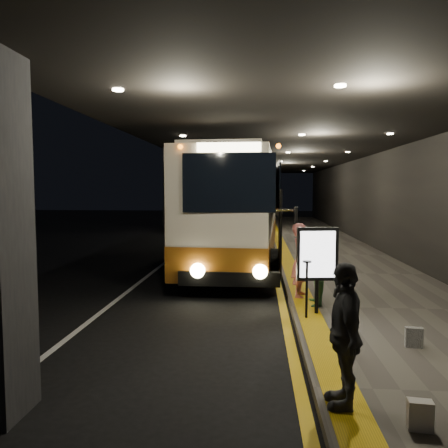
{
  "coord_description": "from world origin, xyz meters",
  "views": [
    {
      "loc": [
        1.76,
        -12.97,
        2.78
      ],
      "look_at": [
        0.67,
        0.75,
        1.7
      ],
      "focal_mm": 35.0,
      "sensor_mm": 36.0,
      "label": 1
    }
  ],
  "objects_px": {
    "passenger_waiting_green": "(314,272)",
    "bag_polka": "(414,337)",
    "coach_main": "(240,213)",
    "stanchion_post": "(307,290)",
    "coach_second": "(250,205)",
    "passenger_boarding": "(301,260)",
    "info_sign": "(317,256)",
    "bag_plain": "(420,415)",
    "passenger_waiting_grey": "(344,335)"
  },
  "relations": [
    {
      "from": "passenger_waiting_green",
      "to": "bag_polka",
      "type": "bearing_deg",
      "value": 31.92
    },
    {
      "from": "coach_main",
      "to": "stanchion_post",
      "type": "distance_m",
      "value": 8.24
    },
    {
      "from": "passenger_waiting_green",
      "to": "stanchion_post",
      "type": "bearing_deg",
      "value": -10.28
    },
    {
      "from": "coach_second",
      "to": "passenger_boarding",
      "type": "height_order",
      "value": "coach_second"
    },
    {
      "from": "coach_second",
      "to": "bag_polka",
      "type": "bearing_deg",
      "value": -85.12
    },
    {
      "from": "coach_main",
      "to": "passenger_waiting_green",
      "type": "height_order",
      "value": "coach_main"
    },
    {
      "from": "info_sign",
      "to": "stanchion_post",
      "type": "bearing_deg",
      "value": -133.91
    },
    {
      "from": "info_sign",
      "to": "bag_plain",
      "type": "bearing_deg",
      "value": -90.63
    },
    {
      "from": "bag_polka",
      "to": "stanchion_post",
      "type": "height_order",
      "value": "stanchion_post"
    },
    {
      "from": "passenger_waiting_grey",
      "to": "info_sign",
      "type": "bearing_deg",
      "value": 178.02
    },
    {
      "from": "passenger_waiting_grey",
      "to": "stanchion_post",
      "type": "height_order",
      "value": "passenger_waiting_grey"
    },
    {
      "from": "info_sign",
      "to": "bag_polka",
      "type": "bearing_deg",
      "value": -61.47
    },
    {
      "from": "passenger_boarding",
      "to": "bag_polka",
      "type": "distance_m",
      "value": 3.78
    },
    {
      "from": "bag_polka",
      "to": "stanchion_post",
      "type": "relative_size",
      "value": 0.29
    },
    {
      "from": "passenger_waiting_green",
      "to": "stanchion_post",
      "type": "distance_m",
      "value": 1.08
    },
    {
      "from": "coach_second",
      "to": "passenger_boarding",
      "type": "xyz_separation_m",
      "value": [
        1.69,
        -21.92,
        -0.62
      ]
    },
    {
      "from": "stanchion_post",
      "to": "coach_main",
      "type": "bearing_deg",
      "value": 102.16
    },
    {
      "from": "bag_polka",
      "to": "coach_second",
      "type": "bearing_deg",
      "value": 97.33
    },
    {
      "from": "coach_second",
      "to": "bag_plain",
      "type": "distance_m",
      "value": 28.02
    },
    {
      "from": "coach_main",
      "to": "bag_plain",
      "type": "xyz_separation_m",
      "value": [
        2.51,
        -12.1,
        -1.57
      ]
    },
    {
      "from": "passenger_waiting_green",
      "to": "stanchion_post",
      "type": "height_order",
      "value": "passenger_waiting_green"
    },
    {
      "from": "coach_second",
      "to": "stanchion_post",
      "type": "relative_size",
      "value": 9.55
    },
    {
      "from": "passenger_boarding",
      "to": "passenger_waiting_grey",
      "type": "distance_m",
      "value": 5.47
    },
    {
      "from": "coach_main",
      "to": "passenger_boarding",
      "type": "xyz_separation_m",
      "value": [
        1.77,
        -6.15,
        -0.83
      ]
    },
    {
      "from": "passenger_waiting_green",
      "to": "passenger_waiting_grey",
      "type": "distance_m",
      "value": 4.68
    },
    {
      "from": "passenger_boarding",
      "to": "bag_polka",
      "type": "height_order",
      "value": "passenger_boarding"
    },
    {
      "from": "passenger_waiting_green",
      "to": "coach_second",
      "type": "bearing_deg",
      "value": -170.98
    },
    {
      "from": "passenger_waiting_grey",
      "to": "bag_polka",
      "type": "bearing_deg",
      "value": 144.36
    },
    {
      "from": "passenger_boarding",
      "to": "passenger_waiting_green",
      "type": "xyz_separation_m",
      "value": [
        0.22,
        -0.79,
        -0.13
      ]
    },
    {
      "from": "coach_main",
      "to": "bag_polka",
      "type": "xyz_separation_m",
      "value": [
        3.33,
        -9.51,
        -1.57
      ]
    },
    {
      "from": "coach_main",
      "to": "passenger_boarding",
      "type": "relative_size",
      "value": 7.01
    },
    {
      "from": "coach_main",
      "to": "coach_second",
      "type": "relative_size",
      "value": 1.13
    },
    {
      "from": "coach_main",
      "to": "passenger_waiting_grey",
      "type": "distance_m",
      "value": 11.79
    },
    {
      "from": "coach_main",
      "to": "stanchion_post",
      "type": "xyz_separation_m",
      "value": [
        1.72,
        -7.98,
        -1.15
      ]
    },
    {
      "from": "stanchion_post",
      "to": "coach_second",
      "type": "bearing_deg",
      "value": 93.94
    },
    {
      "from": "coach_main",
      "to": "stanchion_post",
      "type": "bearing_deg",
      "value": -74.83
    },
    {
      "from": "passenger_boarding",
      "to": "stanchion_post",
      "type": "relative_size",
      "value": 1.55
    },
    {
      "from": "coach_main",
      "to": "passenger_waiting_grey",
      "type": "bearing_deg",
      "value": -78.34
    },
    {
      "from": "coach_second",
      "to": "passenger_waiting_green",
      "type": "distance_m",
      "value": 22.81
    },
    {
      "from": "passenger_boarding",
      "to": "stanchion_post",
      "type": "xyz_separation_m",
      "value": [
        -0.05,
        -1.82,
        -0.32
      ]
    },
    {
      "from": "passenger_waiting_grey",
      "to": "coach_main",
      "type": "bearing_deg",
      "value": -170.45
    },
    {
      "from": "passenger_boarding",
      "to": "passenger_waiting_green",
      "type": "relative_size",
      "value": 1.17
    },
    {
      "from": "passenger_boarding",
      "to": "bag_polka",
      "type": "relative_size",
      "value": 5.4
    },
    {
      "from": "bag_polka",
      "to": "info_sign",
      "type": "height_order",
      "value": "info_sign"
    },
    {
      "from": "coach_main",
      "to": "passenger_waiting_green",
      "type": "distance_m",
      "value": 7.29
    },
    {
      "from": "stanchion_post",
      "to": "bag_plain",
      "type": "bearing_deg",
      "value": -79.17
    },
    {
      "from": "passenger_boarding",
      "to": "info_sign",
      "type": "bearing_deg",
      "value": -157.45
    },
    {
      "from": "coach_second",
      "to": "passenger_waiting_grey",
      "type": "height_order",
      "value": "coach_second"
    },
    {
      "from": "passenger_waiting_green",
      "to": "passenger_waiting_grey",
      "type": "bearing_deg",
      "value": 1.57
    },
    {
      "from": "passenger_boarding",
      "to": "passenger_waiting_grey",
      "type": "xyz_separation_m",
      "value": [
        0.0,
        -5.47,
        -0.02
      ]
    }
  ]
}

